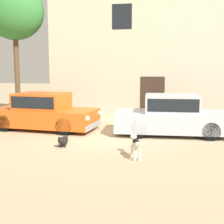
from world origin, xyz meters
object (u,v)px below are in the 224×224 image
Objects in this scene: parked_sedan_nearest at (43,112)px; stray_dog_spotted at (64,140)px; acacia_tree_left at (14,12)px; parked_sedan_second at (172,115)px; stray_dog_tan at (135,143)px.

stray_dog_spotted is at bearing -49.55° from parked_sedan_nearest.
stray_dog_spotted is (1.76, -2.39, -0.56)m from parked_sedan_nearest.
acacia_tree_left is (-4.12, 4.71, 4.95)m from stray_dog_spotted.
parked_sedan_nearest is at bearing 176.11° from parked_sedan_second.
parked_sedan_nearest is at bearing -44.47° from acacia_tree_left.
stray_dog_tan is at bearing 62.72° from stray_dog_spotted.
parked_sedan_nearest reaches higher than stray_dog_tan.
parked_sedan_second is 3.45m from stray_dog_tan.
parked_sedan_nearest is 5.33m from stray_dog_tan.
stray_dog_spotted is at bearing -48.78° from acacia_tree_left.
stray_dog_tan is at bearing -110.17° from parked_sedan_second.
stray_dog_spotted is at bearing 52.46° from stray_dog_tan.
parked_sedan_second is at bearing -33.16° from stray_dog_tan.
stray_dog_tan is (2.41, -0.91, 0.26)m from stray_dog_spotted.
parked_sedan_nearest is 5.50m from acacia_tree_left.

